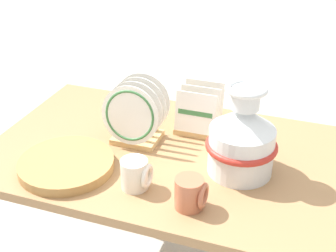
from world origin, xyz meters
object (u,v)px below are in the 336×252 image
(dish_rack_square_plates, at_px, (199,117))
(dish_rack_round_plates, at_px, (136,116))
(mug_cream_glaze, at_px, (136,174))
(wicker_charger_stack, at_px, (66,165))
(ceramic_vase, at_px, (242,138))
(mug_terracotta_glaze, at_px, (191,193))

(dish_rack_square_plates, bearing_deg, dish_rack_round_plates, -141.01)
(dish_rack_round_plates, xyz_separation_m, mug_cream_glaze, (0.12, -0.27, -0.06))
(dish_rack_round_plates, relative_size, mug_cream_glaze, 2.39)
(wicker_charger_stack, bearing_deg, dish_rack_round_plates, 58.58)
(ceramic_vase, distance_m, mug_cream_glaze, 0.38)
(ceramic_vase, height_order, dish_rack_round_plates, ceramic_vase)
(ceramic_vase, bearing_deg, wicker_charger_stack, -161.55)
(dish_rack_square_plates, xyz_separation_m, mug_cream_glaze, (-0.09, -0.44, -0.01))
(dish_rack_round_plates, distance_m, mug_cream_glaze, 0.30)
(ceramic_vase, bearing_deg, dish_rack_round_plates, 171.03)
(ceramic_vase, distance_m, dish_rack_round_plates, 0.42)
(dish_rack_square_plates, distance_m, mug_terracotta_glaze, 0.49)
(mug_cream_glaze, xyz_separation_m, mug_terracotta_glaze, (0.20, -0.04, 0.00))
(mug_cream_glaze, bearing_deg, mug_terracotta_glaze, -10.53)
(ceramic_vase, bearing_deg, mug_cream_glaze, -145.48)
(mug_cream_glaze, bearing_deg, dish_rack_round_plates, 112.83)
(wicker_charger_stack, bearing_deg, dish_rack_square_plates, 49.49)
(dish_rack_round_plates, bearing_deg, wicker_charger_stack, -121.42)
(dish_rack_square_plates, relative_size, mug_cream_glaze, 1.79)
(ceramic_vase, height_order, mug_terracotta_glaze, ceramic_vase)
(wicker_charger_stack, xyz_separation_m, mug_cream_glaze, (0.27, -0.02, 0.03))
(wicker_charger_stack, bearing_deg, ceramic_vase, 18.45)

